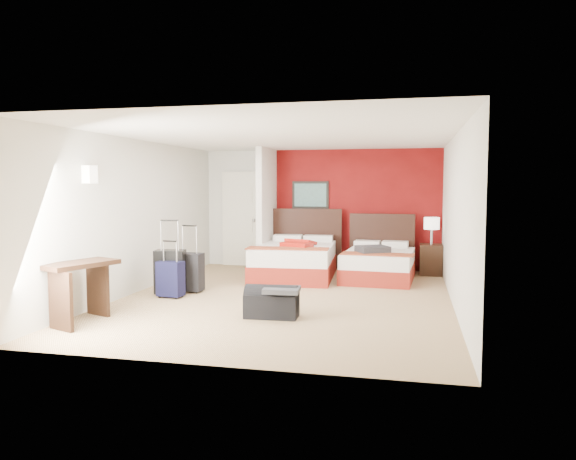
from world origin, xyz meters
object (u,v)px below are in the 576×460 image
(suitcase_navy, at_px, (171,280))
(desk, at_px, (80,292))
(bed_right, at_px, (379,265))
(nightstand, at_px, (431,260))
(suitcase_black, at_px, (170,273))
(suitcase_charcoal, at_px, (190,274))
(duffel_bag, at_px, (272,304))
(bed_left, at_px, (295,261))
(table_lamp, at_px, (432,231))
(red_suitcase_open, at_px, (299,244))

(suitcase_navy, height_order, desk, desk)
(bed_right, xyz_separation_m, nightstand, (0.96, 0.76, 0.04))
(suitcase_black, relative_size, suitcase_charcoal, 1.13)
(suitcase_charcoal, height_order, suitcase_navy, suitcase_charcoal)
(duffel_bag, relative_size, desk, 0.74)
(bed_left, bearing_deg, suitcase_black, -131.91)
(suitcase_navy, relative_size, desk, 0.58)
(bed_left, xyz_separation_m, desk, (-1.96, -3.92, 0.08))
(table_lamp, height_order, suitcase_black, table_lamp)
(nightstand, xyz_separation_m, table_lamp, (0.00, 0.00, 0.57))
(bed_left, height_order, table_lamp, table_lamp)
(bed_left, relative_size, desk, 2.19)
(red_suitcase_open, height_order, duffel_bag, red_suitcase_open)
(table_lamp, relative_size, suitcase_navy, 0.98)
(suitcase_charcoal, height_order, desk, desk)
(bed_left, bearing_deg, nightstand, 15.55)
(table_lamp, bearing_deg, suitcase_charcoal, -146.00)
(red_suitcase_open, bearing_deg, bed_right, 26.67)
(bed_right, bearing_deg, nightstand, 41.67)
(suitcase_black, bearing_deg, table_lamp, 26.22)
(red_suitcase_open, bearing_deg, desk, -100.69)
(nightstand, xyz_separation_m, suitcase_navy, (-4.05, -3.13, -0.03))
(bed_left, relative_size, nightstand, 3.42)
(bed_left, distance_m, suitcase_charcoal, 2.23)
(bed_left, distance_m, desk, 4.39)
(bed_right, distance_m, suitcase_charcoal, 3.51)
(table_lamp, bearing_deg, nightstand, 0.00)
(bed_left, bearing_deg, table_lamp, 15.55)
(red_suitcase_open, distance_m, desk, 4.35)
(suitcase_black, distance_m, suitcase_charcoal, 0.36)
(bed_left, xyz_separation_m, table_lamp, (2.54, 0.89, 0.56))
(bed_right, bearing_deg, duffel_bag, -107.11)
(bed_left, distance_m, table_lamp, 2.75)
(suitcase_black, relative_size, duffel_bag, 0.99)
(bed_left, relative_size, bed_right, 1.16)
(duffel_bag, distance_m, desk, 2.46)
(suitcase_black, distance_m, desk, 1.92)
(nightstand, bearing_deg, bed_right, -141.03)
(table_lamp, bearing_deg, bed_left, -160.66)
(bed_right, height_order, table_lamp, table_lamp)
(bed_right, bearing_deg, table_lamp, 41.67)
(suitcase_black, distance_m, suitcase_navy, 0.23)
(desk, bearing_deg, bed_right, 69.29)
(bed_right, distance_m, suitcase_black, 3.85)
(bed_right, distance_m, nightstand, 1.23)
(suitcase_charcoal, relative_size, desk, 0.65)
(duffel_bag, height_order, desk, desk)
(bed_right, bearing_deg, desk, -127.62)
(nightstand, distance_m, desk, 6.59)
(nightstand, relative_size, suitcase_black, 0.87)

